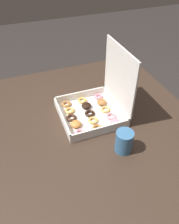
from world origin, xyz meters
name	(u,v)px	position (x,y,z in m)	size (l,w,h in m)	color
ground_plane	(94,198)	(0.00, 0.00, 0.00)	(8.00, 8.00, 0.00)	#2D2826
dining_table	(96,135)	(0.00, 0.00, 0.67)	(1.19, 1.02, 0.77)	#38281E
donut_box	(98,103)	(-0.07, 0.03, 0.84)	(0.31, 0.31, 0.35)	silver
coffee_mug	(124,141)	(0.20, 0.04, 0.82)	(0.08, 0.08, 0.11)	teal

